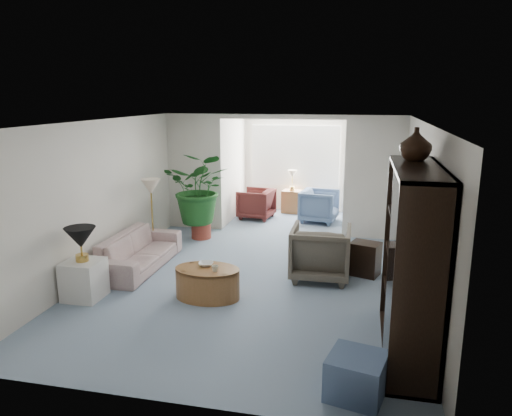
% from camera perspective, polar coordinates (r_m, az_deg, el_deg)
% --- Properties ---
extents(floor, '(6.00, 6.00, 0.00)m').
position_cam_1_polar(floor, '(7.57, -0.99, -9.16)').
color(floor, '#7A8AA1').
rests_on(floor, ground).
extents(sunroom_floor, '(2.60, 2.60, 0.00)m').
position_cam_1_polar(sunroom_floor, '(11.40, 3.80, -1.45)').
color(sunroom_floor, '#7A8AA1').
rests_on(sunroom_floor, ground).
extents(back_pier_left, '(1.20, 0.12, 2.50)m').
position_cam_1_polar(back_pier_left, '(10.55, -7.31, 4.22)').
color(back_pier_left, silver).
rests_on(back_pier_left, ground).
extents(back_pier_right, '(1.20, 0.12, 2.50)m').
position_cam_1_polar(back_pier_right, '(9.94, 13.83, 3.39)').
color(back_pier_right, silver).
rests_on(back_pier_right, ground).
extents(back_header, '(2.60, 0.12, 0.10)m').
position_cam_1_polar(back_header, '(9.95, 3.04, 10.72)').
color(back_header, silver).
rests_on(back_header, back_pier_left).
extents(window_pane, '(2.20, 0.02, 1.50)m').
position_cam_1_polar(window_pane, '(12.18, 4.68, 6.19)').
color(window_pane, white).
extents(window_blinds, '(2.20, 0.02, 1.50)m').
position_cam_1_polar(window_blinds, '(12.15, 4.66, 6.18)').
color(window_blinds, white).
extents(framed_picture, '(0.04, 0.50, 0.40)m').
position_cam_1_polar(framed_picture, '(6.86, 19.19, 2.56)').
color(framed_picture, '#B2A98E').
extents(sofa, '(0.80, 2.02, 0.59)m').
position_cam_1_polar(sofa, '(8.46, -13.71, -4.96)').
color(sofa, beige).
rests_on(sofa, ground).
extents(end_table, '(0.52, 0.52, 0.57)m').
position_cam_1_polar(end_table, '(7.45, -19.67, -7.98)').
color(end_table, silver).
rests_on(end_table, ground).
extents(table_lamp, '(0.44, 0.44, 0.30)m').
position_cam_1_polar(table_lamp, '(7.26, -20.05, -3.31)').
color(table_lamp, black).
rests_on(table_lamp, end_table).
extents(floor_lamp, '(0.36, 0.36, 0.28)m').
position_cam_1_polar(floor_lamp, '(9.03, -12.34, 2.50)').
color(floor_lamp, beige).
rests_on(floor_lamp, ground).
extents(coffee_table, '(1.11, 1.11, 0.45)m').
position_cam_1_polar(coffee_table, '(7.10, -5.76, -8.82)').
color(coffee_table, brown).
rests_on(coffee_table, ground).
extents(coffee_bowl, '(0.25, 0.25, 0.05)m').
position_cam_1_polar(coffee_bowl, '(7.11, -5.94, -6.61)').
color(coffee_bowl, silver).
rests_on(coffee_bowl, coffee_table).
extents(coffee_cup, '(0.11, 0.11, 0.09)m').
position_cam_1_polar(coffee_cup, '(6.87, -4.87, -7.15)').
color(coffee_cup, beige).
rests_on(coffee_cup, coffee_table).
extents(wingback_chair, '(0.94, 0.96, 0.86)m').
position_cam_1_polar(wingback_chair, '(7.80, 7.65, -5.21)').
color(wingback_chair, '#60584C').
rests_on(wingback_chair, ground).
extents(side_table_dark, '(0.55, 0.49, 0.55)m').
position_cam_1_polar(side_table_dark, '(8.11, 12.76, -5.87)').
color(side_table_dark, black).
rests_on(side_table_dark, ground).
extents(entertainment_cabinet, '(0.51, 1.93, 2.14)m').
position_cam_1_polar(entertainment_cabinet, '(5.63, 17.93, -6.17)').
color(entertainment_cabinet, black).
rests_on(entertainment_cabinet, ground).
extents(cabinet_urn, '(0.36, 0.36, 0.38)m').
position_cam_1_polar(cabinet_urn, '(5.86, 18.37, 7.20)').
color(cabinet_urn, black).
rests_on(cabinet_urn, entertainment_cabinet).
extents(ottoman, '(0.64, 0.64, 0.42)m').
position_cam_1_polar(ottoman, '(5.07, 11.78, -18.85)').
color(ottoman, slate).
rests_on(ottoman, ground).
extents(plant_pot, '(0.40, 0.40, 0.32)m').
position_cam_1_polar(plant_pot, '(10.00, -6.49, -2.65)').
color(plant_pot, brown).
rests_on(plant_pot, ground).
extents(house_plant, '(1.32, 1.14, 1.46)m').
position_cam_1_polar(house_plant, '(9.80, -6.63, 2.37)').
color(house_plant, '#1C531E').
rests_on(house_plant, plant_pot).
extents(sunroom_chair_blue, '(0.93, 0.91, 0.75)m').
position_cam_1_polar(sunroom_chair_blue, '(11.26, 7.50, 0.24)').
color(sunroom_chair_blue, slate).
rests_on(sunroom_chair_blue, ground).
extents(sunroom_chair_maroon, '(0.88, 0.86, 0.71)m').
position_cam_1_polar(sunroom_chair_maroon, '(11.48, 0.02, 0.51)').
color(sunroom_chair_maroon, '#51211B').
rests_on(sunroom_chair_maroon, ground).
extents(sunroom_table, '(0.51, 0.42, 0.57)m').
position_cam_1_polar(sunroom_table, '(12.09, 4.26, 0.77)').
color(sunroom_table, brown).
rests_on(sunroom_table, ground).
extents(shelf_clutter, '(0.30, 1.17, 1.06)m').
position_cam_1_polar(shelf_clutter, '(5.60, 17.41, -7.29)').
color(shelf_clutter, '#2D2B29').
rests_on(shelf_clutter, entertainment_cabinet).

